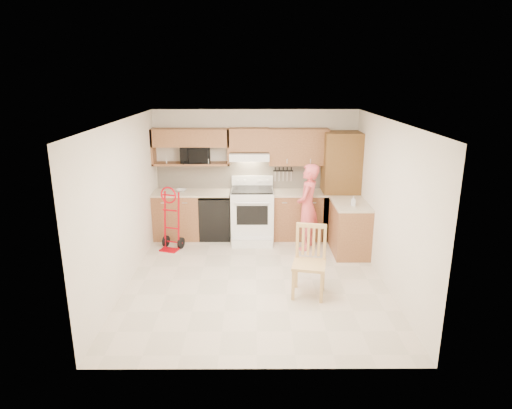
{
  "coord_description": "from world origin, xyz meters",
  "views": [
    {
      "loc": [
        -0.03,
        -6.48,
        3.13
      ],
      "look_at": [
        0.0,
        0.5,
        1.1
      ],
      "focal_mm": 31.24,
      "sensor_mm": 36.0,
      "label": 1
    }
  ],
  "objects_px": {
    "person": "(308,207)",
    "dining_chair": "(309,262)",
    "range": "(252,210)",
    "microwave": "(195,155)",
    "hand_truck": "(170,222)"
  },
  "relations": [
    {
      "from": "person",
      "to": "dining_chair",
      "type": "height_order",
      "value": "person"
    },
    {
      "from": "person",
      "to": "hand_truck",
      "type": "distance_m",
      "value": 2.55
    },
    {
      "from": "person",
      "to": "dining_chair",
      "type": "relative_size",
      "value": 1.54
    },
    {
      "from": "microwave",
      "to": "hand_truck",
      "type": "distance_m",
      "value": 1.42
    },
    {
      "from": "range",
      "to": "hand_truck",
      "type": "height_order",
      "value": "range"
    },
    {
      "from": "microwave",
      "to": "range",
      "type": "xyz_separation_m",
      "value": [
        1.1,
        -0.28,
        -1.05
      ]
    },
    {
      "from": "microwave",
      "to": "person",
      "type": "bearing_deg",
      "value": -24.3
    },
    {
      "from": "range",
      "to": "hand_truck",
      "type": "xyz_separation_m",
      "value": [
        -1.52,
        -0.5,
        -0.06
      ]
    },
    {
      "from": "range",
      "to": "hand_truck",
      "type": "relative_size",
      "value": 1.11
    },
    {
      "from": "range",
      "to": "dining_chair",
      "type": "xyz_separation_m",
      "value": [
        0.83,
        -2.32,
        -0.08
      ]
    },
    {
      "from": "person",
      "to": "hand_truck",
      "type": "height_order",
      "value": "person"
    },
    {
      "from": "microwave",
      "to": "person",
      "type": "distance_m",
      "value": 2.4
    },
    {
      "from": "microwave",
      "to": "hand_truck",
      "type": "relative_size",
      "value": 0.53
    },
    {
      "from": "dining_chair",
      "to": "person",
      "type": "bearing_deg",
      "value": 96.21
    },
    {
      "from": "person",
      "to": "range",
      "type": "bearing_deg",
      "value": -92.97
    }
  ]
}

